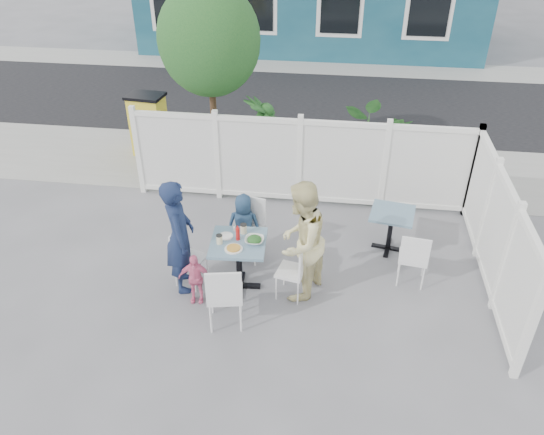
# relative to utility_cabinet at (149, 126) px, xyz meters

# --- Properties ---
(ground) EXTENTS (80.00, 80.00, 0.00)m
(ground) POSITION_rel_utility_cabinet_xyz_m (3.17, -4.00, -0.62)
(ground) COLOR slate
(near_sidewalk) EXTENTS (24.00, 2.60, 0.01)m
(near_sidewalk) POSITION_rel_utility_cabinet_xyz_m (3.17, -0.20, -0.61)
(near_sidewalk) COLOR gray
(near_sidewalk) RESTS_ON ground
(street) EXTENTS (24.00, 5.00, 0.01)m
(street) POSITION_rel_utility_cabinet_xyz_m (3.17, 3.50, -0.61)
(street) COLOR black
(street) RESTS_ON ground
(far_sidewalk) EXTENTS (24.00, 1.60, 0.01)m
(far_sidewalk) POSITION_rel_utility_cabinet_xyz_m (3.17, 6.60, -0.61)
(far_sidewalk) COLOR gray
(far_sidewalk) RESTS_ON ground
(fence_back) EXTENTS (5.86, 0.08, 1.60)m
(fence_back) POSITION_rel_utility_cabinet_xyz_m (3.27, -1.60, 0.17)
(fence_back) COLOR white
(fence_back) RESTS_ON ground
(fence_right) EXTENTS (0.08, 3.66, 1.60)m
(fence_right) POSITION_rel_utility_cabinet_xyz_m (6.17, -3.40, 0.17)
(fence_right) COLOR white
(fence_right) RESTS_ON ground
(tree) EXTENTS (1.80, 1.62, 3.59)m
(tree) POSITION_rel_utility_cabinet_xyz_m (1.57, -0.70, 1.97)
(tree) COLOR #382316
(tree) RESTS_ON ground
(utility_cabinet) EXTENTS (0.71, 0.55, 1.23)m
(utility_cabinet) POSITION_rel_utility_cabinet_xyz_m (0.00, 0.00, 0.00)
(utility_cabinet) COLOR yellow
(utility_cabinet) RESTS_ON ground
(potted_shrub_a) EXTENTS (1.08, 1.08, 1.66)m
(potted_shrub_a) POSITION_rel_utility_cabinet_xyz_m (2.55, -0.90, 0.22)
(potted_shrub_a) COLOR #18481D
(potted_shrub_a) RESTS_ON ground
(potted_shrub_b) EXTENTS (1.84, 1.77, 1.58)m
(potted_shrub_b) POSITION_rel_utility_cabinet_xyz_m (4.74, -1.00, 0.17)
(potted_shrub_b) COLOR #18481D
(potted_shrub_b) RESTS_ON ground
(main_table) EXTENTS (0.80, 0.80, 0.79)m
(main_table) POSITION_rel_utility_cabinet_xyz_m (2.66, -4.05, -0.00)
(main_table) COLOR #3F6A7C
(main_table) RESTS_ON ground
(spare_table) EXTENTS (0.75, 0.75, 0.68)m
(spare_table) POSITION_rel_utility_cabinet_xyz_m (4.81, -2.82, -0.09)
(spare_table) COLOR #3F6A7C
(spare_table) RESTS_ON ground
(chair_left) EXTENTS (0.48, 0.49, 0.86)m
(chair_left) POSITION_rel_utility_cabinet_xyz_m (1.89, -4.01, -0.12)
(chair_left) COLOR white
(chair_left) RESTS_ON ground
(chair_right) EXTENTS (0.45, 0.46, 0.85)m
(chair_right) POSITION_rel_utility_cabinet_xyz_m (3.47, -4.13, -0.12)
(chair_right) COLOR white
(chair_right) RESTS_ON ground
(chair_back) EXTENTS (0.53, 0.52, 0.97)m
(chair_back) POSITION_rel_utility_cabinet_xyz_m (2.67, -3.24, -0.05)
(chair_back) COLOR white
(chair_back) RESTS_ON ground
(chair_near) EXTENTS (0.52, 0.51, 0.98)m
(chair_near) POSITION_rel_utility_cabinet_xyz_m (2.64, -4.86, -0.04)
(chair_near) COLOR white
(chair_near) RESTS_ON ground
(chair_spare) EXTENTS (0.44, 0.43, 0.88)m
(chair_spare) POSITION_rel_utility_cabinet_xyz_m (5.08, -3.66, -0.11)
(chair_spare) COLOR white
(chair_spare) RESTS_ON ground
(man) EXTENTS (0.57, 0.71, 1.70)m
(man) POSITION_rel_utility_cabinet_xyz_m (1.86, -4.11, 0.23)
(man) COLOR #172345
(man) RESTS_ON ground
(woman) EXTENTS (0.93, 1.03, 1.75)m
(woman) POSITION_rel_utility_cabinet_xyz_m (3.51, -4.05, 0.26)
(woman) COLOR #D3C04E
(woman) RESTS_ON ground
(boy) EXTENTS (0.53, 0.35, 1.05)m
(boy) POSITION_rel_utility_cabinet_xyz_m (2.59, -3.25, -0.09)
(boy) COLOR navy
(boy) RESTS_ON ground
(toddler) EXTENTS (0.47, 0.23, 0.77)m
(toddler) POSITION_rel_utility_cabinet_xyz_m (2.12, -4.41, -0.23)
(toddler) COLOR pink
(toddler) RESTS_ON ground
(plate_main) EXTENTS (0.25, 0.25, 0.02)m
(plate_main) POSITION_rel_utility_cabinet_xyz_m (2.64, -4.23, 0.18)
(plate_main) COLOR white
(plate_main) RESTS_ON main_table
(plate_side) EXTENTS (0.20, 0.20, 0.01)m
(plate_side) POSITION_rel_utility_cabinet_xyz_m (2.47, -3.95, 0.18)
(plate_side) COLOR white
(plate_side) RESTS_ON main_table
(salad_bowl) EXTENTS (0.26, 0.26, 0.06)m
(salad_bowl) POSITION_rel_utility_cabinet_xyz_m (2.88, -4.03, 0.21)
(salad_bowl) COLOR white
(salad_bowl) RESTS_ON main_table
(coffee_cup_a) EXTENTS (0.08, 0.08, 0.12)m
(coffee_cup_a) POSITION_rel_utility_cabinet_xyz_m (2.42, -4.12, 0.24)
(coffee_cup_a) COLOR beige
(coffee_cup_a) RESTS_ON main_table
(coffee_cup_b) EXTENTS (0.09, 0.09, 0.13)m
(coffee_cup_b) POSITION_rel_utility_cabinet_xyz_m (2.70, -3.83, 0.24)
(coffee_cup_b) COLOR beige
(coffee_cup_b) RESTS_ON main_table
(ketchup_bottle) EXTENTS (0.06, 0.06, 0.18)m
(ketchup_bottle) POSITION_rel_utility_cabinet_xyz_m (2.65, -3.99, 0.27)
(ketchup_bottle) COLOR red
(ketchup_bottle) RESTS_ON main_table
(salt_shaker) EXTENTS (0.03, 0.03, 0.07)m
(salt_shaker) POSITION_rel_utility_cabinet_xyz_m (2.56, -3.80, 0.21)
(salt_shaker) COLOR white
(salt_shaker) RESTS_ON main_table
(pepper_shaker) EXTENTS (0.03, 0.03, 0.07)m
(pepper_shaker) POSITION_rel_utility_cabinet_xyz_m (2.60, -3.77, 0.21)
(pepper_shaker) COLOR black
(pepper_shaker) RESTS_ON main_table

